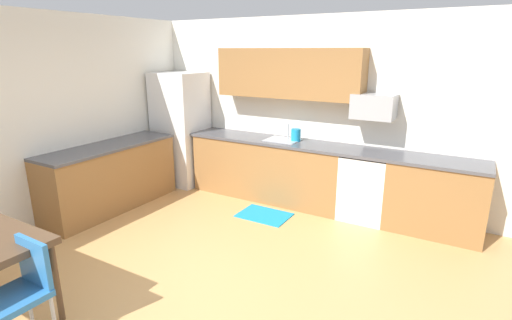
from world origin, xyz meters
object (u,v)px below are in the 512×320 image
Objects in this scene: refrigerator at (181,129)px; microwave at (374,106)px; chair_near_table at (23,287)px; kettle at (296,136)px; oven_range at (365,186)px.

microwave is (3.13, 0.18, 0.58)m from refrigerator.
microwave is 0.64× the size of chair_near_table.
chair_near_table is (1.54, -3.62, -0.43)m from refrigerator.
refrigerator is 2.07m from kettle.
chair_near_table is at bearing -112.75° from microwave.
refrigerator reaches higher than kettle.
refrigerator reaches higher than chair_near_table.
oven_range is 1.07m from microwave.
microwave reaches higher than kettle.
refrigerator is 3.17m from oven_range.
refrigerator is at bearing 113.07° from chair_near_table.
refrigerator is at bearing -178.54° from oven_range.
chair_near_table is at bearing -97.95° from kettle.
microwave reaches higher than chair_near_table.
oven_range is at bearing -2.68° from kettle.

